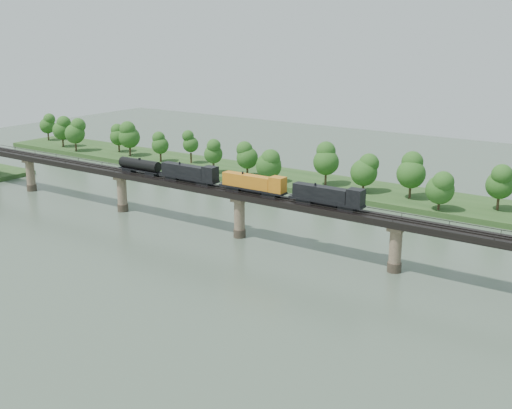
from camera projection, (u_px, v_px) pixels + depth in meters
The scene contains 6 objects.
ground at pixel (154, 275), 132.36m from camera, with size 400.00×400.00×0.00m, color #3C4C3E.
far_bank at pixel (343, 188), 199.56m from camera, with size 300.00×24.00×1.60m, color #25461C.
bridge at pixel (239, 216), 154.68m from camera, with size 236.00×30.00×11.50m.
bridge_superstructure at pixel (239, 190), 152.97m from camera, with size 220.00×4.90×0.75m.
far_treeline at pixel (314, 162), 198.32m from camera, with size 289.06×17.54×13.60m.
freight_train at pixel (231, 180), 153.79m from camera, with size 72.02×2.81×4.96m.
Camera 1 is at (87.31, -89.81, 49.87)m, focal length 45.00 mm.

